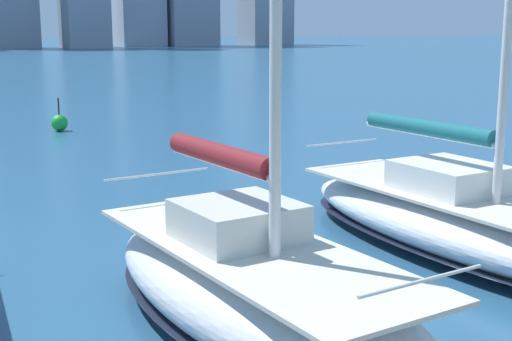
% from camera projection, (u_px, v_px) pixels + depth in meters
% --- Properties ---
extents(sailboat_teal, '(3.25, 8.96, 9.93)m').
position_uv_depth(sailboat_teal, '(465.00, 221.00, 13.70)').
color(sailboat_teal, silver).
rests_on(sailboat_teal, ground).
extents(sailboat_maroon, '(3.29, 7.23, 9.86)m').
position_uv_depth(sailboat_maroon, '(253.00, 284.00, 10.10)').
color(sailboat_maroon, white).
rests_on(sailboat_maroon, ground).
extents(channel_buoy, '(0.70, 0.70, 1.40)m').
position_uv_depth(channel_buoy, '(59.00, 123.00, 29.99)').
color(channel_buoy, green).
rests_on(channel_buoy, ground).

